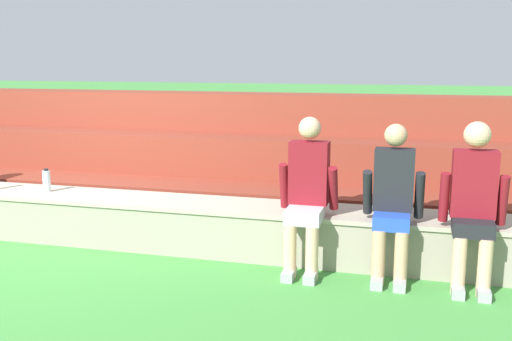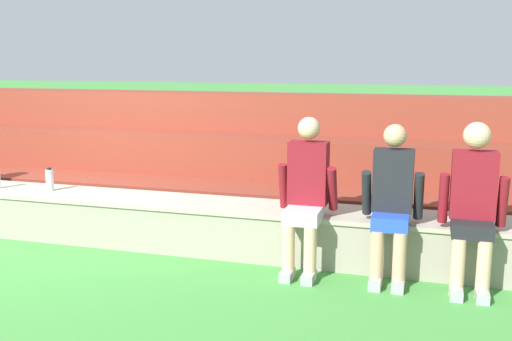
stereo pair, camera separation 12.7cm
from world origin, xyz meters
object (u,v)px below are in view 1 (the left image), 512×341
Objects in this scene: person_right_of_center at (474,201)px; water_bottle_mid_right at (47,181)px; person_left_of_center at (307,192)px; person_center at (393,199)px.

water_bottle_mid_right is (-4.22, 0.35, -0.13)m from person_right_of_center.
water_bottle_mid_right is at bearing 174.01° from person_left_of_center.
person_center is 3.60m from water_bottle_mid_right.
person_left_of_center is 1.03× the size of person_center.
person_center reaches higher than water_bottle_mid_right.
person_center is at bearing -1.54° from person_left_of_center.
person_right_of_center is at bearing -4.68° from water_bottle_mid_right.
person_right_of_center is 5.51× the size of water_bottle_mid_right.
person_right_of_center reaches higher than water_bottle_mid_right.
person_center is at bearing -5.08° from water_bottle_mid_right.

